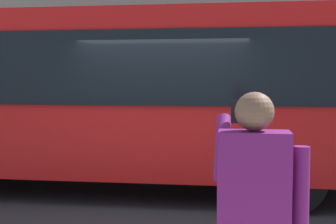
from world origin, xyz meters
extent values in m
plane|color=#2B2B2D|center=(0.00, 0.00, 0.00)|extent=(60.00, 60.00, 0.00)
cube|color=maroon|center=(-3.50, -6.20, 3.00)|extent=(4.40, 1.10, 0.24)
cube|color=red|center=(1.14, -0.75, 1.70)|extent=(9.00, 2.50, 2.60)
cube|color=black|center=(1.14, 0.51, 2.10)|extent=(7.60, 0.06, 1.10)
cylinder|color=black|center=(-1.86, -1.85, 0.50)|extent=(1.00, 0.28, 1.00)
cylinder|color=black|center=(-1.86, 0.35, 0.50)|extent=(1.00, 0.28, 1.00)
cube|color=#6B1960|center=(-1.20, 4.67, 1.30)|extent=(0.40, 0.24, 0.66)
sphere|color=brown|center=(-1.20, 4.67, 1.74)|extent=(0.22, 0.22, 0.22)
cylinder|color=#6B1960|center=(-1.46, 4.67, 1.26)|extent=(0.09, 0.09, 0.58)
cylinder|color=#6B1960|center=(-1.02, 4.51, 1.52)|extent=(0.09, 0.48, 0.37)
cube|color=black|center=(-1.10, 4.37, 1.72)|extent=(0.07, 0.01, 0.14)
camera|label=1|loc=(-1.12, 7.40, 1.91)|focal=51.86mm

